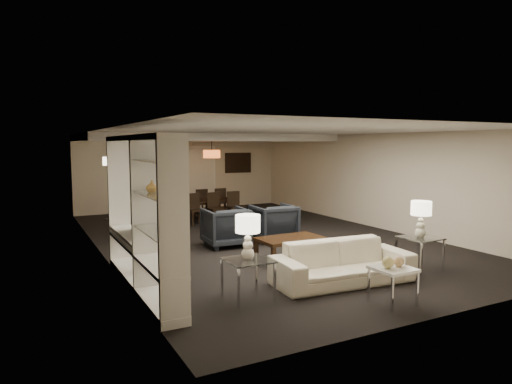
{
  "coord_description": "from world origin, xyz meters",
  "views": [
    {
      "loc": [
        -4.9,
        -9.44,
        2.22
      ],
      "look_at": [
        0.0,
        0.0,
        1.1
      ],
      "focal_mm": 32.0,
      "sensor_mm": 36.0,
      "label": 1
    }
  ],
  "objects_px": {
    "coffee_table": "(290,249)",
    "chair_fl": "(181,204)",
    "table_lamp_left": "(248,237)",
    "chair_fr": "(218,202)",
    "armchair_left": "(226,227)",
    "floor_lamp": "(108,188)",
    "side_table_left": "(248,279)",
    "chair_nr": "(235,207)",
    "television": "(135,216)",
    "armchair_right": "(274,223)",
    "chair_fm": "(200,203)",
    "floor_speaker": "(140,250)",
    "dining_table": "(208,210)",
    "chair_nl": "(196,209)",
    "table_lamp_right": "(421,219)",
    "marble_table": "(393,286)",
    "chair_nm": "(216,208)",
    "pendant_light": "(212,154)",
    "side_table_right": "(420,253)",
    "vase_amber": "(152,186)",
    "sofa": "(343,263)",
    "vase_blue": "(164,229)"
  },
  "relations": [
    {
      "from": "coffee_table",
      "to": "chair_fl",
      "type": "bearing_deg",
      "value": 92.77
    },
    {
      "from": "table_lamp_left",
      "to": "chair_fr",
      "type": "relative_size",
      "value": 0.75
    },
    {
      "from": "armchair_left",
      "to": "floor_lamp",
      "type": "height_order",
      "value": "floor_lamp"
    },
    {
      "from": "side_table_left",
      "to": "chair_nr",
      "type": "height_order",
      "value": "chair_nr"
    },
    {
      "from": "television",
      "to": "armchair_right",
      "type": "bearing_deg",
      "value": -65.31
    },
    {
      "from": "side_table_left",
      "to": "chair_fl",
      "type": "relative_size",
      "value": 0.72
    },
    {
      "from": "chair_fr",
      "to": "armchair_left",
      "type": "bearing_deg",
      "value": 64.77
    },
    {
      "from": "chair_fm",
      "to": "floor_speaker",
      "type": "bearing_deg",
      "value": 58.65
    },
    {
      "from": "coffee_table",
      "to": "armchair_left",
      "type": "bearing_deg",
      "value": 109.44
    },
    {
      "from": "dining_table",
      "to": "chair_nl",
      "type": "height_order",
      "value": "chair_nl"
    },
    {
      "from": "armchair_left",
      "to": "floor_speaker",
      "type": "relative_size",
      "value": 0.97
    },
    {
      "from": "table_lamp_right",
      "to": "armchair_right",
      "type": "bearing_deg",
      "value": 108.43
    },
    {
      "from": "marble_table",
      "to": "television",
      "type": "height_order",
      "value": "television"
    },
    {
      "from": "marble_table",
      "to": "chair_nm",
      "type": "relative_size",
      "value": 0.6
    },
    {
      "from": "table_lamp_right",
      "to": "chair_nl",
      "type": "xyz_separation_m",
      "value": [
        -1.98,
        6.09,
        -0.47
      ]
    },
    {
      "from": "pendant_light",
      "to": "television",
      "type": "xyz_separation_m",
      "value": [
        -3.58,
        -5.56,
        -0.86
      ]
    },
    {
      "from": "armchair_left",
      "to": "side_table_right",
      "type": "height_order",
      "value": "armchair_left"
    },
    {
      "from": "vase_amber",
      "to": "television",
      "type": "bearing_deg",
      "value": 88.62
    },
    {
      "from": "chair_fl",
      "to": "floor_lamp",
      "type": "xyz_separation_m",
      "value": [
        -1.97,
        0.73,
        0.49
      ]
    },
    {
      "from": "side_table_right",
      "to": "marble_table",
      "type": "relative_size",
      "value": 1.2
    },
    {
      "from": "chair_nl",
      "to": "armchair_left",
      "type": "bearing_deg",
      "value": -99.53
    },
    {
      "from": "side_table_left",
      "to": "chair_nl",
      "type": "bearing_deg",
      "value": 76.87
    },
    {
      "from": "armchair_right",
      "to": "marble_table",
      "type": "height_order",
      "value": "armchair_right"
    },
    {
      "from": "pendant_light",
      "to": "table_lamp_left",
      "type": "bearing_deg",
      "value": -108.15
    },
    {
      "from": "sofa",
      "to": "chair_fm",
      "type": "relative_size",
      "value": 2.63
    },
    {
      "from": "chair_nl",
      "to": "chair_nm",
      "type": "bearing_deg",
      "value": -2.98
    },
    {
      "from": "coffee_table",
      "to": "chair_fl",
      "type": "distance_m",
      "value": 5.8
    },
    {
      "from": "dining_table",
      "to": "chair_nr",
      "type": "relative_size",
      "value": 1.92
    },
    {
      "from": "marble_table",
      "to": "chair_nm",
      "type": "bearing_deg",
      "value": 87.45
    },
    {
      "from": "side_table_right",
      "to": "coffee_table",
      "type": "bearing_deg",
      "value": 136.74
    },
    {
      "from": "table_lamp_right",
      "to": "marble_table",
      "type": "bearing_deg",
      "value": -147.09
    },
    {
      "from": "table_lamp_right",
      "to": "chair_fm",
      "type": "distance_m",
      "value": 7.53
    },
    {
      "from": "chair_nm",
      "to": "chair_fl",
      "type": "xyz_separation_m",
      "value": [
        -0.6,
        1.3,
        0.0
      ]
    },
    {
      "from": "chair_nl",
      "to": "floor_speaker",
      "type": "bearing_deg",
      "value": -123.29
    },
    {
      "from": "vase_blue",
      "to": "vase_amber",
      "type": "distance_m",
      "value": 0.74
    },
    {
      "from": "floor_speaker",
      "to": "chair_fm",
      "type": "distance_m",
      "value": 6.47
    },
    {
      "from": "armchair_left",
      "to": "vase_blue",
      "type": "height_order",
      "value": "vase_blue"
    },
    {
      "from": "marble_table",
      "to": "chair_fm",
      "type": "relative_size",
      "value": 0.6
    },
    {
      "from": "floor_lamp",
      "to": "vase_blue",
      "type": "bearing_deg",
      "value": -94.79
    },
    {
      "from": "dining_table",
      "to": "marble_table",
      "type": "bearing_deg",
      "value": -93.07
    },
    {
      "from": "coffee_table",
      "to": "armchair_right",
      "type": "distance_m",
      "value": 1.81
    },
    {
      "from": "table_lamp_left",
      "to": "chair_fm",
      "type": "xyz_separation_m",
      "value": [
        2.02,
        7.39,
        -0.47
      ]
    },
    {
      "from": "side_table_right",
      "to": "table_lamp_left",
      "type": "xyz_separation_m",
      "value": [
        -3.4,
        0.0,
        0.61
      ]
    },
    {
      "from": "chair_nm",
      "to": "chair_fm",
      "type": "xyz_separation_m",
      "value": [
        0.0,
        1.3,
        0.0
      ]
    },
    {
      "from": "table_lamp_left",
      "to": "floor_lamp",
      "type": "bearing_deg",
      "value": 93.85
    },
    {
      "from": "chair_nl",
      "to": "table_lamp_right",
      "type": "bearing_deg",
      "value": -74.96
    },
    {
      "from": "chair_fm",
      "to": "television",
      "type": "bearing_deg",
      "value": 58.22
    },
    {
      "from": "armchair_right",
      "to": "table_lamp_left",
      "type": "distance_m",
      "value": 4.05
    },
    {
      "from": "vase_amber",
      "to": "side_table_left",
      "type": "bearing_deg",
      "value": -19.88
    },
    {
      "from": "chair_nm",
      "to": "chair_nl",
      "type": "bearing_deg",
      "value": 173.87
    }
  ]
}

